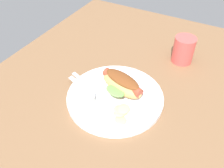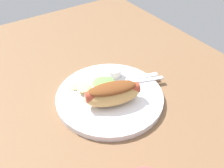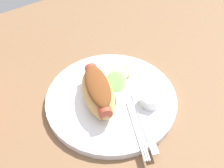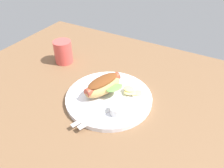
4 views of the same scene
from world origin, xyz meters
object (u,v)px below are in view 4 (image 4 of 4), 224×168
Objects in this scene: knife at (100,115)px; drinking_cup at (63,52)px; hot_dog at (103,85)px; fork at (93,114)px; plate at (109,98)px; chips_pile at (132,91)px; sauce_ramekin at (117,110)px.

drinking_cup is at bearing -104.69° from knife.
hot_dog reaches higher than fork.
chips_pile is at bearing 39.32° from plate.
drinking_cup is (-34.41, 6.76, 2.20)cm from chips_pile.
drinking_cup is at bearing -106.56° from fork.
hot_dog is at bearing 162.62° from plate.
hot_dog is 1.10× the size of fork.
sauce_ramekin is 0.61× the size of chips_pile.
chips_pile is at bearing 90.91° from sauce_ramekin.
hot_dog is 9.81cm from chips_pile.
knife is 2.24× the size of chips_pile.
knife is (2.43, -8.98, 0.98)cm from plate.
knife is 14.46cm from chips_pile.
fork is 2.20cm from knife.
drinking_cup is (-28.62, 21.31, 2.86)cm from fork.
fork is at bearing -88.17° from plate.
sauce_ramekin is 10.67cm from chips_pile.
fork is at bearing -111.71° from chips_pile.
knife is at bearing -139.17° from sauce_ramekin.
chips_pile reaches higher than fork.
chips_pile is (3.67, 13.98, 0.68)cm from knife.
hot_dog is 0.98× the size of knife.
fork is at bearing -36.67° from drinking_cup.
sauce_ramekin is 38.76cm from drinking_cup.
drinking_cup reaches higher than chips_pile.
drinking_cup reaches higher than sauce_ramekin.
plate is 3.06× the size of drinking_cup.
hot_dog is 11.01cm from sauce_ramekin.
hot_dog is 2.21× the size of chips_pile.
chips_pile is (6.10, 4.99, 1.66)cm from plate.
drinking_cup is (-25.83, 10.98, 0.02)cm from hot_dog.
sauce_ramekin is at bearing 150.14° from knife.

